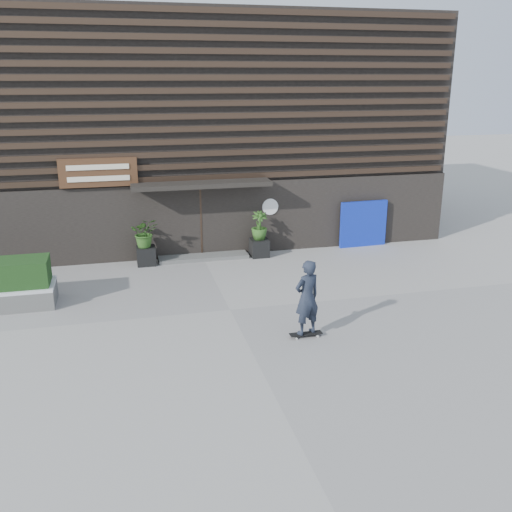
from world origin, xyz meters
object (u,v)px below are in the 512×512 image
object	(u,v)px
planter_pot_right	(259,248)
blue_tarp	(363,224)
skateboarder	(307,298)
planter_pot_left	(146,256)

from	to	relation	value
planter_pot_right	blue_tarp	size ratio (longest dim) A/B	0.34
skateboarder	planter_pot_right	bearing A→B (deg)	85.73
planter_pot_right	blue_tarp	xyz separation A→B (m)	(3.92, 0.30, 0.53)
planter_pot_right	blue_tarp	world-z (taller)	blue_tarp
planter_pot_left	skateboarder	bearing A→B (deg)	-62.71
planter_pot_left	planter_pot_right	size ratio (longest dim) A/B	1.00
blue_tarp	skateboarder	world-z (taller)	skateboarder
planter_pot_left	planter_pot_right	bearing A→B (deg)	0.00
planter_pot_right	skateboarder	world-z (taller)	skateboarder
blue_tarp	skateboarder	xyz separation A→B (m)	(-4.40, -6.73, 0.17)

